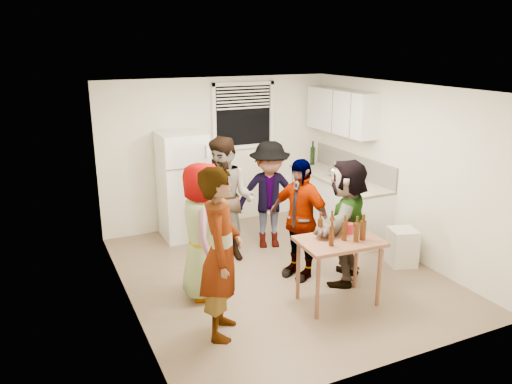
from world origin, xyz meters
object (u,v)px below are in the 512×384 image
serving_table (337,302)px  guest_grey (205,294)px  beer_bottle_table (331,245)px  guest_black (298,275)px  guest_back_left (227,258)px  wine_bottle (312,165)px  beer_bottle_counter (353,186)px  red_cup (349,233)px  guest_stripe (223,332)px  kettle (334,176)px  guest_back_right (269,246)px  guest_orange (344,279)px  refrigerator (183,186)px  blue_cup (356,190)px  trash_bin (402,248)px

serving_table → guest_grey: bearing=148.3°
beer_bottle_table → guest_black: size_ratio=0.14×
guest_back_left → guest_black: size_ratio=1.10×
wine_bottle → beer_bottle_counter: wine_bottle is taller
red_cup → guest_stripe: red_cup is taller
kettle → red_cup: kettle is taller
beer_bottle_table → guest_back_right: beer_bottle_table is taller
wine_bottle → serving_table: bearing=-115.6°
serving_table → guest_back_left: size_ratio=0.54×
beer_bottle_counter → guest_orange: beer_bottle_counter is taller
refrigerator → beer_bottle_counter: bearing=-28.5°
wine_bottle → guest_orange: (-1.05, -2.60, -0.90)m
wine_bottle → guest_back_right: 2.05m
refrigerator → blue_cup: size_ratio=14.51×
blue_cup → guest_grey: size_ratio=0.07×
guest_black → guest_orange: (0.49, -0.37, 0.00)m
refrigerator → guest_back_right: refrigerator is taller
guest_grey → guest_back_left: size_ratio=0.95×
refrigerator → guest_orange: 2.94m
guest_stripe → guest_back_right: (1.53, 1.95, 0.00)m
trash_bin → serving_table: (-1.44, -0.52, -0.25)m
kettle → beer_bottle_table: size_ratio=1.07×
guest_grey → guest_black: 1.33m
kettle → guest_orange: bearing=-138.8°
red_cup → guest_black: red_cup is taller
trash_bin → serving_table: trash_bin is taller
kettle → beer_bottle_table: 2.80m
red_cup → beer_bottle_counter: bearing=53.2°
beer_bottle_table → blue_cup: bearing=46.3°
guest_grey → guest_orange: 1.86m
serving_table → trash_bin: bearing=20.0°
trash_bin → red_cup: (-1.22, -0.40, 0.57)m
beer_bottle_table → guest_back_left: size_ratio=0.13×
blue_cup → guest_black: bearing=-156.9°
guest_back_left → guest_orange: bearing=-4.5°
guest_stripe → beer_bottle_table: bearing=-65.4°
refrigerator → guest_back_right: (1.06, -0.96, -0.85)m
blue_cup → kettle: bearing=80.8°
blue_cup → trash_bin: size_ratio=0.22×
wine_bottle → beer_bottle_table: (-1.66, -3.17, -0.08)m
trash_bin → guest_back_right: size_ratio=0.32×
refrigerator → guest_back_left: size_ratio=0.95×
guest_back_right → beer_bottle_table: bearing=-78.3°
red_cup → refrigerator: bearing=114.3°
guest_stripe → guest_grey: bearing=21.2°
kettle → guest_back_left: size_ratio=0.14×
refrigerator → red_cup: refrigerator is taller
trash_bin → red_cup: red_cup is taller
guest_stripe → guest_orange: 1.99m
refrigerator → guest_grey: bearing=-100.4°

